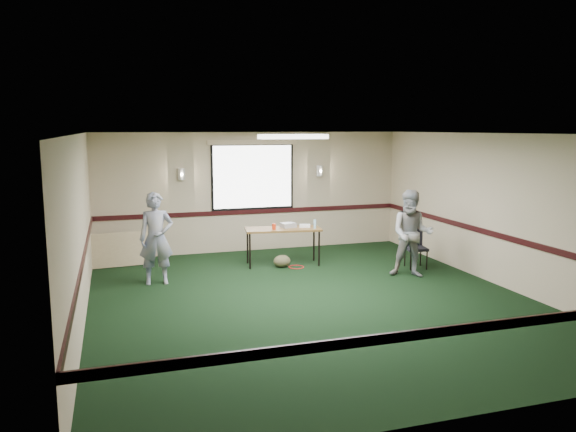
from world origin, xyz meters
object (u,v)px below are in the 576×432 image
object	(u,v)px
person_right	(412,234)
conference_chair	(415,244)
person_left	(156,238)
folding_table	(283,231)
projector	(288,225)

from	to	relation	value
person_right	conference_chair	bearing A→B (deg)	85.44
person_left	folding_table	bearing A→B (deg)	17.12
projector	conference_chair	size ratio (longest dim) A/B	0.35
folding_table	projector	bearing A→B (deg)	29.59
conference_chair	person_right	distance (m)	0.84
projector	conference_chair	distance (m)	2.59
folding_table	person_left	size ratio (longest dim) A/B	0.96
folding_table	person_left	distance (m)	2.67
folding_table	person_right	distance (m)	2.60
conference_chair	person_left	bearing A→B (deg)	-174.14
person_left	person_right	size ratio (longest dim) A/B	1.01
conference_chair	person_right	size ratio (longest dim) A/B	0.50
conference_chair	person_right	xyz separation A→B (m)	(-0.44, -0.63, 0.35)
projector	conference_chair	bearing A→B (deg)	-33.49
projector	person_right	distance (m)	2.53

